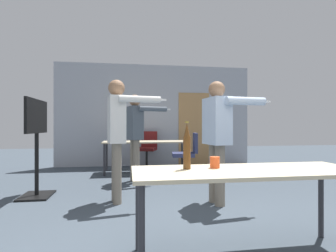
% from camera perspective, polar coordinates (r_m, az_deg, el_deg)
% --- Properties ---
extents(back_wall, '(5.45, 0.12, 2.81)m').
position_cam_1_polar(back_wall, '(7.40, -2.47, 2.29)').
color(back_wall, '#A3A8B2').
rests_on(back_wall, ground_plane).
extents(conference_table_near, '(1.92, 0.68, 0.74)m').
position_cam_1_polar(conference_table_near, '(2.32, 17.03, -10.75)').
color(conference_table_near, '#C6B793').
rests_on(conference_table_near, ground_plane).
extents(conference_table_far, '(2.00, 0.74, 0.74)m').
position_cam_1_polar(conference_table_far, '(6.25, -4.82, -3.92)').
color(conference_table_far, '#C6B793').
rests_on(conference_table_far, ground_plane).
extents(tv_screen, '(0.44, 0.92, 1.51)m').
position_cam_1_polar(tv_screen, '(4.56, -26.70, -2.62)').
color(tv_screen, black).
rests_on(tv_screen, ground_plane).
extents(person_center_tall, '(0.85, 0.67, 1.73)m').
position_cam_1_polar(person_center_tall, '(3.77, 10.76, -0.88)').
color(person_center_tall, slate).
rests_on(person_center_tall, ground_plane).
extents(person_near_casual, '(0.85, 0.57, 1.77)m').
position_cam_1_polar(person_near_casual, '(3.84, -10.93, -0.24)').
color(person_near_casual, slate).
rests_on(person_near_casual, ground_plane).
extents(person_far_watching, '(0.88, 0.57, 1.72)m').
position_cam_1_polar(person_far_watching, '(5.21, -7.09, -0.57)').
color(person_far_watching, slate).
rests_on(person_far_watching, ground_plane).
extents(office_chair_near_pushed, '(0.59, 0.64, 0.96)m').
position_cam_1_polar(office_chair_near_pushed, '(6.99, -4.49, -5.29)').
color(office_chair_near_pushed, black).
rests_on(office_chair_near_pushed, ground_plane).
extents(office_chair_far_right, '(0.58, 0.52, 0.95)m').
position_cam_1_polar(office_chair_far_right, '(5.63, 4.09, -6.62)').
color(office_chair_far_right, black).
rests_on(office_chair_far_right, ground_plane).
extents(beer_bottle, '(0.06, 0.06, 0.40)m').
position_cam_1_polar(beer_bottle, '(2.21, 4.13, -4.51)').
color(beer_bottle, '#563314').
rests_on(beer_bottle, conference_table_near).
extents(drink_cup, '(0.08, 0.08, 0.10)m').
position_cam_1_polar(drink_cup, '(2.30, 10.15, -7.80)').
color(drink_cup, '#E05123').
rests_on(drink_cup, conference_table_near).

